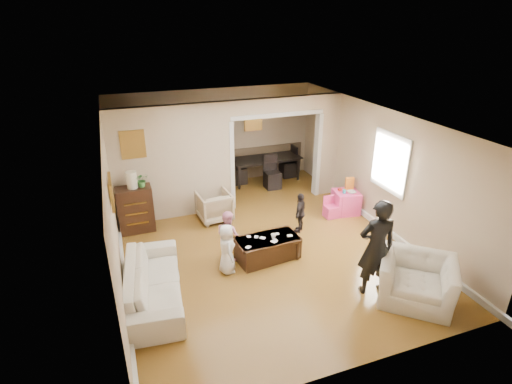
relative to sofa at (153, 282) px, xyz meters
name	(u,v)px	position (x,y,z in m)	size (l,w,h in m)	color
floor	(259,242)	(2.27, 1.11, -0.32)	(7.00, 7.00, 0.00)	#A06F29
partition_left	(174,163)	(0.90, 2.91, 0.98)	(2.75, 0.18, 2.60)	#C1B18D
partition_right	(326,145)	(4.75, 2.91, 0.98)	(0.55, 0.18, 2.60)	#C1B18D
partition_header	(277,105)	(3.37, 2.91, 2.10)	(2.22, 0.18, 0.35)	#C1B18D
window_pane	(390,163)	(5.00, 0.71, 1.23)	(0.03, 0.95, 1.10)	white
framed_art_partition	(133,144)	(0.07, 2.81, 1.53)	(0.45, 0.03, 0.55)	brown
framed_art_sofa_wall	(111,192)	(-0.44, 0.51, 1.48)	(0.03, 0.55, 0.40)	brown
framed_art_alcove	(253,120)	(3.37, 4.55, 1.38)	(0.45, 0.03, 0.55)	brown
sofa	(153,282)	(0.00, 0.00, 0.00)	(2.20, 0.86, 0.64)	beige
armchair_back	(214,206)	(1.66, 2.41, 0.01)	(0.71, 0.74, 0.67)	tan
armchair_front	(416,280)	(4.04, -1.49, 0.05)	(1.16, 1.01, 0.75)	beige
dresser	(136,209)	(-0.06, 2.48, 0.18)	(0.74, 0.41, 1.01)	#321A0F
table_lamp	(132,180)	(-0.06, 2.48, 0.87)	(0.22, 0.22, 0.36)	beige
potted_plant	(142,180)	(0.14, 2.48, 0.84)	(0.28, 0.24, 0.31)	#387735
coffee_table	(267,248)	(2.20, 0.48, -0.10)	(1.18, 0.59, 0.44)	#3A2112
coffee_cup	(274,236)	(2.30, 0.43, 0.17)	(0.10, 0.10, 0.09)	silver
play_table	(346,202)	(4.68, 1.69, -0.05)	(0.56, 0.56, 0.54)	#FF4396
cereal_box	(349,183)	(4.80, 1.79, 0.37)	(0.20, 0.07, 0.30)	yellow
cyan_cup	(344,191)	(4.58, 1.64, 0.26)	(0.08, 0.08, 0.08)	teal
toy_block	(340,189)	(4.56, 1.81, 0.24)	(0.08, 0.06, 0.05)	red
play_bowl	(352,192)	(4.73, 1.57, 0.24)	(0.21, 0.21, 0.05)	silver
dining_table	(264,168)	(3.60, 4.31, 0.02)	(1.97, 1.10, 0.69)	black
adult_person	(376,248)	(3.50, -1.07, 0.54)	(0.63, 0.41, 1.72)	black
child_kneel_a	(227,249)	(1.35, 0.33, 0.16)	(0.47, 0.30, 0.95)	white
child_kneel_b	(228,235)	(1.50, 0.78, 0.17)	(0.48, 0.37, 0.99)	pink
child_toddler	(300,213)	(3.25, 1.23, 0.13)	(0.53, 0.22, 0.90)	black
craft_papers	(266,239)	(2.17, 0.46, 0.12)	(1.01, 0.47, 0.00)	white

